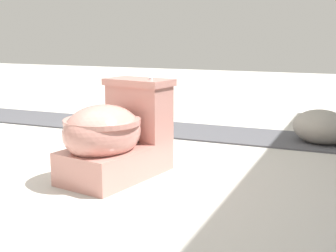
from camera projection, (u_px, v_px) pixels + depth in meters
ground_plane at (75, 172)px, 2.58m from camera, size 14.00×14.00×0.00m
gravel_strip at (225, 134)px, 3.50m from camera, size 0.56×8.00×0.01m
toilet at (115, 137)px, 2.45m from camera, size 0.69×0.49×0.52m
boulder_near at (321, 127)px, 3.20m from camera, size 0.43×0.48×0.24m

